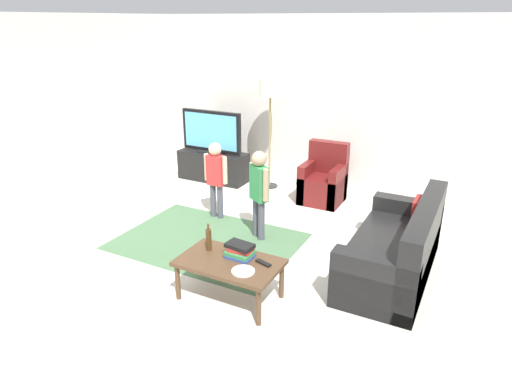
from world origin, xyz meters
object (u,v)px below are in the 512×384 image
object	(u,v)px
child_center	(259,187)
bottle	(209,239)
armchair	(324,182)
tv_remote	(263,263)
couch	(400,252)
coffee_table	(229,265)
tv_stand	(213,166)
tv	(211,132)
floor_lamp	(270,93)
book_stack	(240,251)
plate	(243,271)
child_near_tv	(216,173)

from	to	relation	value
child_center	bottle	xyz separation A→B (m)	(0.07, -1.23, -0.15)
armchair	bottle	world-z (taller)	armchair
child_center	tv_remote	size ratio (longest dim) A/B	6.73
couch	child_center	bearing A→B (deg)	175.90
coffee_table	tv_stand	bearing A→B (deg)	125.20
tv_remote	coffee_table	bearing A→B (deg)	-146.53
tv	couch	distance (m)	3.92
floor_lamp	tv_stand	bearing A→B (deg)	-171.37
coffee_table	book_stack	world-z (taller)	book_stack
couch	floor_lamp	world-z (taller)	floor_lamp
floor_lamp	bottle	size ratio (longest dim) A/B	6.18
couch	plate	distance (m)	1.78
floor_lamp	plate	world-z (taller)	floor_lamp
armchair	child_center	size ratio (longest dim) A/B	0.79
tv	armchair	xyz separation A→B (m)	(2.01, -0.02, -0.55)
child_center	child_near_tv	bearing A→B (deg)	160.01
tv	coffee_table	bearing A→B (deg)	-54.61
bottle	plate	bearing A→B (deg)	-22.92
tv_stand	bottle	xyz separation A→B (m)	(1.78, -2.85, 0.30)
floor_lamp	couch	bearing A→B (deg)	-37.44
tv	coffee_table	distance (m)	3.62
coffee_table	armchair	bearing A→B (deg)	91.30
tv_stand	coffee_table	xyz separation A→B (m)	(2.08, -2.95, 0.13)
tv_stand	armchair	size ratio (longest dim) A/B	1.33
floor_lamp	child_center	distance (m)	2.09
child_near_tv	book_stack	distance (m)	1.95
child_near_tv	bottle	world-z (taller)	child_near_tv
tv_remote	armchair	bearing A→B (deg)	113.94
child_near_tv	plate	distance (m)	2.25
child_near_tv	child_center	world-z (taller)	child_center
tv	plate	distance (m)	3.84
tv	bottle	bearing A→B (deg)	-57.81
tv	couch	bearing A→B (deg)	-26.36
bottle	couch	bearing A→B (deg)	33.08
book_stack	plate	size ratio (longest dim) A/B	1.30
tv	couch	xyz separation A→B (m)	(3.48, -1.72, -0.56)
tv_stand	coffee_table	distance (m)	3.61
coffee_table	plate	xyz separation A→B (m)	(0.22, -0.12, 0.06)
couch	tv_remote	world-z (taller)	couch
tv_stand	plate	distance (m)	3.84
child_near_tv	coffee_table	world-z (taller)	child_near_tv
book_stack	plate	world-z (taller)	book_stack
tv_stand	floor_lamp	xyz separation A→B (m)	(1.00, 0.15, 1.30)
couch	plate	xyz separation A→B (m)	(-1.18, -1.33, 0.14)
plate	tv	bearing A→B (deg)	127.05
coffee_table	bottle	size ratio (longest dim) A/B	3.47
child_center	bottle	size ratio (longest dim) A/B	3.97
coffee_table	child_center	bearing A→B (deg)	105.35
book_stack	child_center	bearing A→B (deg)	109.02
floor_lamp	plate	size ratio (longest dim) A/B	8.09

